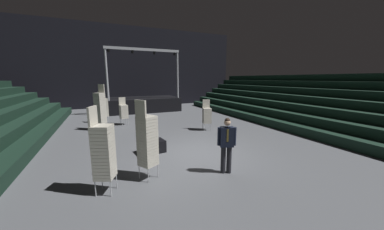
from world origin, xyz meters
The scene contains 12 objects.
ground_plane centered at (0.00, 0.00, -0.05)m, with size 22.00×30.00×0.10m, color #515459.
arena_end_wall centered at (0.00, 15.00, 4.00)m, with size 22.00×0.30×8.00m, color black.
bleacher_bank_right centered at (8.38, 1.00, 1.58)m, with size 5.25×24.00×3.15m.
stage_riser centered at (0.00, 11.43, 0.66)m, with size 6.19×3.41×5.24m.
man_with_tie centered at (0.04, -1.90, 0.98)m, with size 0.56×0.37×1.72m.
chair_stack_front_left centered at (-3.25, 7.47, 1.03)m, with size 0.57×0.57×2.05m.
chair_stack_front_right centered at (1.99, 2.99, 0.86)m, with size 0.54×0.54×1.71m.
chair_stack_mid_left centered at (-2.12, 6.30, 0.86)m, with size 0.52×0.52×1.71m.
chair_stack_mid_right centered at (-3.35, -1.57, 1.11)m, with size 0.58×0.58×2.22m.
chair_stack_mid_centre centered at (-2.20, -1.26, 1.15)m, with size 0.60×0.60×2.31m.
chair_stack_rear_left centered at (-3.42, 5.38, 1.28)m, with size 0.62×0.62×2.56m.
equipment_road_case centered at (-1.60, 0.75, 0.24)m, with size 0.90×0.60×0.47m, color black.
Camera 1 is at (-3.28, -6.78, 2.87)m, focal length 18.85 mm.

